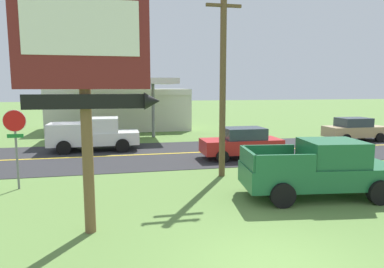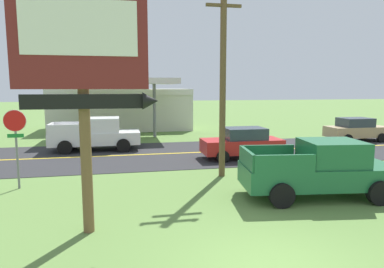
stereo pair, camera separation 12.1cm
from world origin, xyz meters
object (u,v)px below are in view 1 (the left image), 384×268
at_px(gas_station, 120,108).
at_px(car_red_near_lane, 242,143).
at_px(stop_sign, 15,135).
at_px(utility_pole, 223,71).
at_px(car_tan_mid_lane, 354,129).
at_px(pickup_white_on_road, 96,135).
at_px(pickup_green_parked_on_lawn, 320,169).
at_px(motel_sign, 86,64).

relative_size(gas_station, car_red_near_lane, 2.86).
xyz_separation_m(stop_sign, utility_pole, (7.96, 0.25, 2.39)).
distance_m(utility_pole, car_tan_mid_lane, 14.47).
xyz_separation_m(utility_pole, car_tan_mid_lane, (11.96, 7.32, -3.58)).
height_order(stop_sign, utility_pole, utility_pole).
bearing_deg(pickup_white_on_road, gas_station, 81.63).
height_order(gas_station, pickup_white_on_road, gas_station).
distance_m(pickup_green_parked_on_lawn, pickup_white_on_road, 13.43).
xyz_separation_m(stop_sign, car_tan_mid_lane, (19.91, 7.57, -1.20)).
distance_m(pickup_white_on_road, car_red_near_lane, 8.70).
relative_size(pickup_green_parked_on_lawn, car_red_near_lane, 1.29).
height_order(pickup_green_parked_on_lawn, car_red_near_lane, pickup_green_parked_on_lawn).
xyz_separation_m(pickup_green_parked_on_lawn, car_red_near_lane, (-0.39, 6.70, -0.13)).
height_order(motel_sign, utility_pole, utility_pole).
bearing_deg(gas_station, pickup_white_on_road, -98.37).
height_order(pickup_white_on_road, car_tan_mid_lane, pickup_white_on_road).
bearing_deg(pickup_white_on_road, utility_pole, -52.51).
height_order(gas_station, pickup_green_parked_on_lawn, gas_station).
xyz_separation_m(gas_station, pickup_white_on_road, (-1.54, -10.49, -0.98)).
xyz_separation_m(utility_pole, pickup_green_parked_on_lawn, (2.50, -3.38, -3.45)).
relative_size(stop_sign, pickup_white_on_road, 0.57).
relative_size(utility_pole, gas_station, 0.69).
bearing_deg(stop_sign, pickup_green_parked_on_lawn, -16.68).
xyz_separation_m(stop_sign, pickup_green_parked_on_lawn, (10.46, -3.13, -1.06)).
xyz_separation_m(stop_sign, pickup_white_on_road, (2.34, 7.57, -1.06)).
bearing_deg(stop_sign, motel_sign, -57.67).
bearing_deg(gas_station, pickup_green_parked_on_lawn, -72.77).
height_order(motel_sign, stop_sign, motel_sign).
bearing_deg(motel_sign, gas_station, 87.69).
xyz_separation_m(utility_pole, car_red_near_lane, (2.11, 3.32, -3.58)).
relative_size(utility_pole, car_red_near_lane, 1.98).
bearing_deg(car_red_near_lane, car_tan_mid_lane, 22.11).
xyz_separation_m(pickup_white_on_road, car_red_near_lane, (7.73, -4.00, -0.13)).
height_order(stop_sign, car_red_near_lane, stop_sign).
bearing_deg(stop_sign, pickup_white_on_road, 72.82).
bearing_deg(utility_pole, pickup_white_on_road, 127.49).
distance_m(stop_sign, pickup_green_parked_on_lawn, 10.97).
height_order(motel_sign, car_tan_mid_lane, motel_sign).
xyz_separation_m(pickup_green_parked_on_lawn, pickup_white_on_road, (-8.12, 10.70, 0.00)).
bearing_deg(pickup_green_parked_on_lawn, gas_station, 107.23).
xyz_separation_m(motel_sign, pickup_green_parked_on_lawn, (7.49, 1.56, -3.36)).
bearing_deg(car_tan_mid_lane, stop_sign, -159.18).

